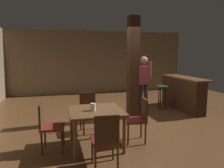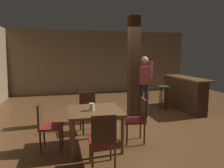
# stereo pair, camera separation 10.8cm
# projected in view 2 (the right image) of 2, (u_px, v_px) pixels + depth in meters

# --- Properties ---
(ground_plane) EXTENTS (10.80, 10.80, 0.00)m
(ground_plane) POSITION_uv_depth(u_px,v_px,m) (132.00, 121.00, 5.84)
(ground_plane) COLOR brown
(wall_back) EXTENTS (8.00, 0.10, 2.80)m
(wall_back) POSITION_uv_depth(u_px,v_px,m) (101.00, 62.00, 9.98)
(wall_back) COLOR #756047
(wall_back) RESTS_ON ground_plane
(pillar) EXTENTS (0.28, 0.28, 2.80)m
(pillar) POSITION_uv_depth(u_px,v_px,m) (134.00, 68.00, 6.02)
(pillar) COLOR #382114
(pillar) RESTS_ON ground_plane
(dining_table) EXTENTS (1.01, 1.01, 0.73)m
(dining_table) POSITION_uv_depth(u_px,v_px,m) (95.00, 115.00, 4.19)
(dining_table) COLOR brown
(dining_table) RESTS_ON ground_plane
(chair_south) EXTENTS (0.44, 0.44, 0.89)m
(chair_south) POSITION_uv_depth(u_px,v_px,m) (103.00, 138.00, 3.37)
(chair_south) COLOR maroon
(chair_south) RESTS_ON ground_plane
(chair_east) EXTENTS (0.47, 0.47, 0.89)m
(chair_east) POSITION_uv_depth(u_px,v_px,m) (138.00, 118.00, 4.43)
(chair_east) COLOR maroon
(chair_east) RESTS_ON ground_plane
(chair_west) EXTENTS (0.47, 0.47, 0.89)m
(chair_west) POSITION_uv_depth(u_px,v_px,m) (47.00, 124.00, 4.03)
(chair_west) COLOR maroon
(chair_west) RESTS_ON ground_plane
(chair_north) EXTENTS (0.45, 0.45, 0.89)m
(chair_north) POSITION_uv_depth(u_px,v_px,m) (88.00, 110.00, 5.07)
(chair_north) COLOR maroon
(chair_north) RESTS_ON ground_plane
(napkin_cup) EXTENTS (0.10, 0.10, 0.14)m
(napkin_cup) POSITION_uv_depth(u_px,v_px,m) (92.00, 107.00, 4.11)
(napkin_cup) COLOR silver
(napkin_cup) RESTS_ON dining_table
(standing_person) EXTENTS (0.47, 0.21, 1.72)m
(standing_person) POSITION_uv_depth(u_px,v_px,m) (144.00, 82.00, 6.06)
(standing_person) COLOR maroon
(standing_person) RESTS_ON ground_plane
(bar_counter) EXTENTS (0.56, 2.00, 1.04)m
(bar_counter) POSITION_uv_depth(u_px,v_px,m) (184.00, 93.00, 7.02)
(bar_counter) COLOR brown
(bar_counter) RESTS_ON ground_plane
(bar_stool_near) EXTENTS (0.38, 0.38, 0.77)m
(bar_stool_near) POSITION_uv_depth(u_px,v_px,m) (164.00, 92.00, 7.00)
(bar_stool_near) COLOR #1E3828
(bar_stool_near) RESTS_ON ground_plane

